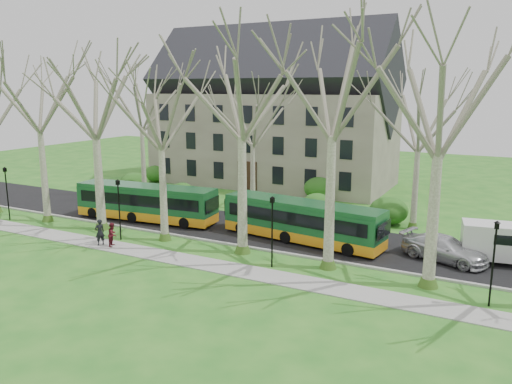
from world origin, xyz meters
TOP-DOWN VIEW (x-y plane):
  - ground at (0.00, 0.00)m, footprint 120.00×120.00m
  - sidewalk at (0.00, -2.50)m, footprint 70.00×2.00m
  - road at (0.00, 5.50)m, footprint 80.00×8.00m
  - curb at (0.00, 1.50)m, footprint 80.00×0.25m
  - building at (-6.00, 24.00)m, footprint 26.50×12.20m
  - tree_row_verge at (0.00, 0.30)m, footprint 49.00×7.00m
  - tree_row_far at (-1.33, 11.00)m, footprint 33.00×7.00m
  - lamp_row at (-0.00, -1.00)m, footprint 36.22×0.22m
  - hedges at (-4.67, 14.00)m, footprint 30.60×8.60m
  - bus_lead at (-7.75, 3.98)m, footprint 12.06×3.68m
  - bus_follow at (5.62, 4.55)m, footprint 11.97×3.97m
  - sedan at (15.10, 4.88)m, footprint 5.79×3.80m
  - van_a at (18.74, 6.13)m, footprint 5.84×2.87m
  - pedestrian_a at (-6.28, -2.70)m, footprint 0.66×0.78m
  - pedestrian_b at (-5.34, -2.46)m, footprint 0.86×0.96m

SIDE VIEW (x-z plane):
  - ground at x=0.00m, z-range 0.00..0.00m
  - sidewalk at x=0.00m, z-range 0.00..0.06m
  - road at x=0.00m, z-range 0.00..0.06m
  - curb at x=0.00m, z-range 0.00..0.14m
  - sedan at x=15.10m, z-range 0.06..1.62m
  - pedestrian_b at x=-5.34m, z-range 0.06..1.68m
  - pedestrian_a at x=-6.28m, z-range 0.06..1.87m
  - hedges at x=-4.67m, z-range 0.00..2.00m
  - van_a at x=18.74m, z-range 0.06..2.50m
  - bus_follow at x=5.62m, z-range 0.06..3.00m
  - bus_lead at x=-7.75m, z-range 0.06..3.03m
  - lamp_row at x=0.00m, z-range 0.42..4.72m
  - tree_row_far at x=-1.33m, z-range 0.00..12.00m
  - tree_row_verge at x=0.00m, z-range 0.00..14.00m
  - building at x=-6.00m, z-range 0.07..16.07m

